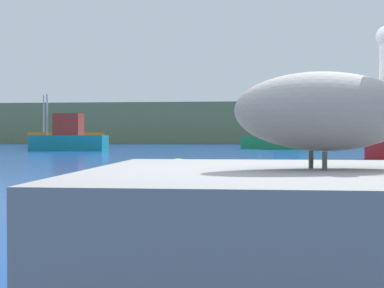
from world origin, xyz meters
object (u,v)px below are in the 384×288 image
fishing_boat_green (284,138)px  pelican (328,110)px  fishing_boat_orange (68,136)px  mooring_buoy (178,176)px  fishing_boat_teal (69,138)px

fishing_boat_green → pelican: bearing=108.3°
pelican → fishing_boat_green: (3.40, 38.06, -0.30)m
pelican → fishing_boat_green: 38.21m
fishing_boat_orange → mooring_buoy: bearing=91.1°
pelican → fishing_boat_orange: 45.20m
pelican → fishing_boat_green: bearing=67.1°
fishing_boat_orange → fishing_boat_green: fishing_boat_orange is taller
fishing_boat_green → fishing_boat_teal: 17.56m
fishing_boat_green → fishing_boat_teal: (-16.45, -6.15, 0.02)m
mooring_buoy → fishing_boat_green: bearing=81.1°
pelican → mooring_buoy: (-1.65, 5.84, -0.91)m
fishing_boat_green → mooring_buoy: size_ratio=10.57×
fishing_boat_teal → mooring_buoy: bearing=115.8°
pelican → fishing_boat_teal: (-13.05, 31.91, -0.29)m
fishing_boat_orange → fishing_boat_teal: (3.70, -10.07, -0.13)m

